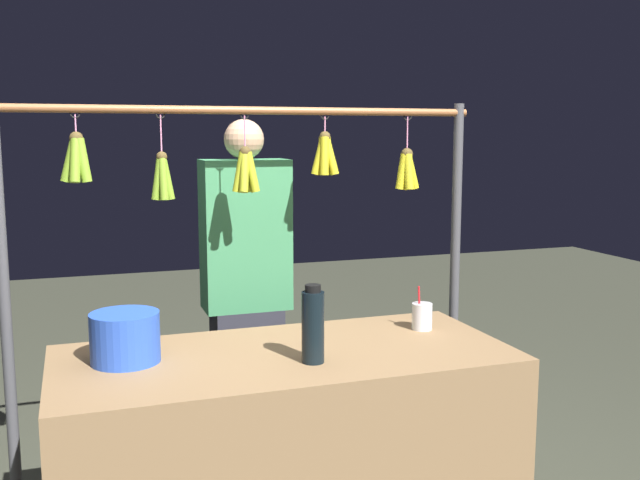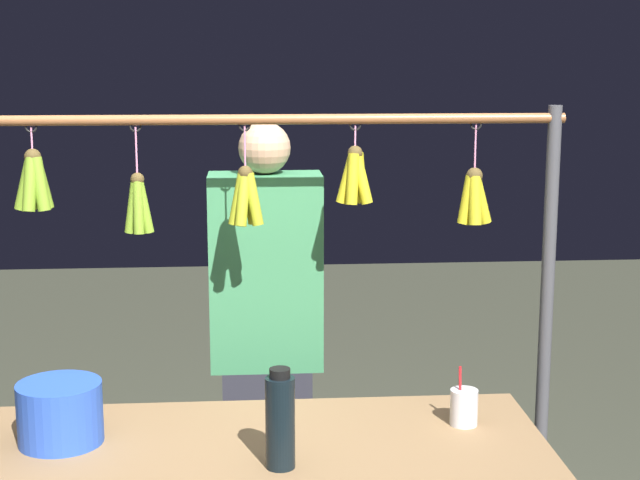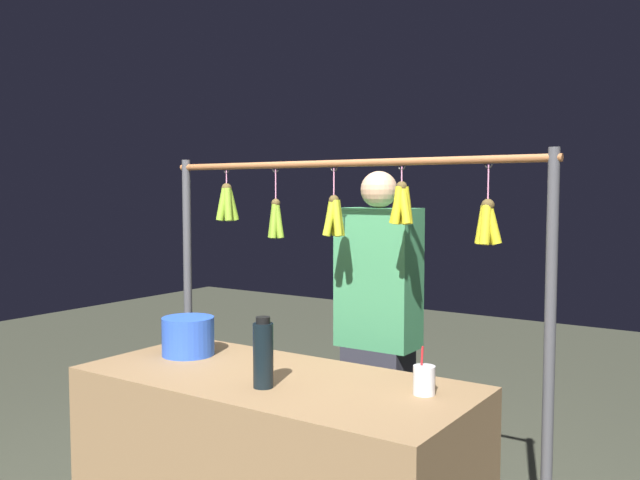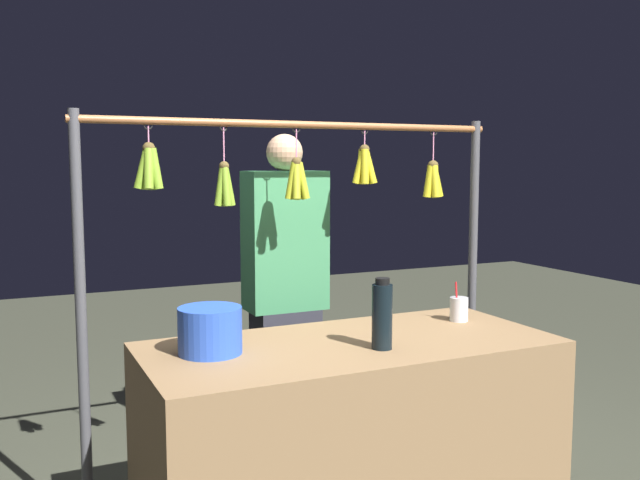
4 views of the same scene
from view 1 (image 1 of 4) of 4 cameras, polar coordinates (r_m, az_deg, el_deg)
The scene contains 6 objects.
market_counter at distance 2.77m, azimuth -2.72°, elevation -16.83°, with size 1.63×0.74×0.81m, color olive.
display_rack at distance 3.00m, azimuth -5.53°, elevation 1.25°, with size 1.98×0.12×1.72m.
water_bottle at distance 2.48m, azimuth -0.56°, elevation -6.77°, with size 0.08×0.08×0.27m.
blue_bucket at distance 2.58m, azimuth -15.14°, elevation -7.44°, with size 0.24×0.24×0.17m, color blue.
drink_cup at distance 2.94m, azimuth 8.06°, elevation -5.98°, with size 0.08×0.08×0.18m.
vendor_person at distance 3.37m, azimuth -5.83°, elevation -4.84°, with size 0.39×0.21×1.65m.
Camera 1 is at (0.70, 2.41, 1.58)m, focal length 40.51 mm.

